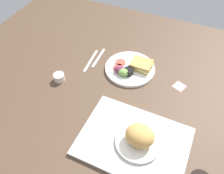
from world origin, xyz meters
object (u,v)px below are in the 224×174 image
plate_with_salad (131,68)px  espresso_cup (59,77)px  sticky_note (179,86)px  fork (99,58)px  bread_plate_near (139,138)px  serving_tray (134,141)px  knife (91,60)px

plate_with_salad → espresso_cup: bearing=34.0°
sticky_note → fork: bearing=-4.1°
plate_with_salad → bread_plate_near: bearing=114.3°
serving_tray → espresso_cup: bearing=-21.4°
plate_with_salad → fork: 20.86cm
plate_with_salad → sticky_note: bearing=177.8°
serving_tray → espresso_cup: (48.07, -18.89, 1.20)cm
bread_plate_near → fork: bread_plate_near is taller
fork → sticky_note: size_ratio=3.04×
knife → fork: bearing=139.1°
fork → bread_plate_near: bearing=40.2°
serving_tray → sticky_note: 40.92cm
fork → sticky_note: bearing=83.7°
bread_plate_near → plate_with_salad: 44.46cm
serving_tray → sticky_note: serving_tray is taller
knife → plate_with_salad: bearing=89.8°
plate_with_salad → knife: (23.67, 1.58, -1.52)cm
espresso_cup → fork: 26.55cm
bread_plate_near → knife: size_ratio=1.02×
serving_tray → espresso_cup: size_ratio=8.04×
plate_with_salad → espresso_cup: size_ratio=4.85×
knife → sticky_note: knife is taller
sticky_note → bread_plate_near: bearing=77.3°
espresso_cup → serving_tray: bearing=158.6°
bread_plate_near → plate_with_salad: bearing=-65.7°
fork → sticky_note: 47.88cm
serving_tray → fork: (36.79, -42.86, -0.55)cm
espresso_cup → knife: espresso_cup is taller
serving_tray → knife: size_ratio=2.37×
bread_plate_near → espresso_cup: 53.73cm
bread_plate_near → plate_with_salad: (18.26, -40.36, -3.71)cm
knife → bread_plate_near: bearing=43.2°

